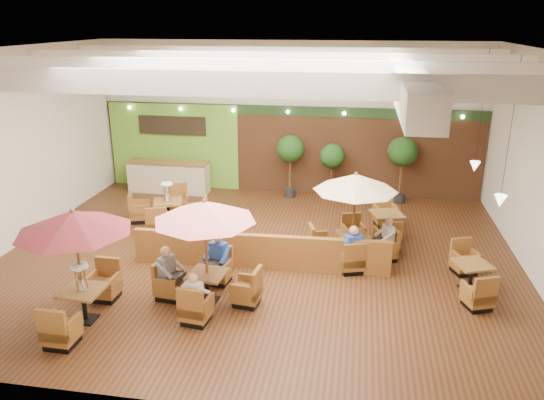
% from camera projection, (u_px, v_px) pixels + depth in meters
% --- Properties ---
extents(room, '(14.04, 14.00, 5.52)m').
position_uv_depth(room, '(274.00, 118.00, 14.50)').
color(room, '#381E0F').
rests_on(room, ground).
extents(service_counter, '(3.00, 0.75, 1.18)m').
position_uv_depth(service_counter, '(169.00, 177.00, 19.85)').
color(service_counter, beige).
rests_on(service_counter, ground).
extents(booth_divider, '(6.73, 0.42, 0.93)m').
position_uv_depth(booth_divider, '(260.00, 252.00, 13.79)').
color(booth_divider, brown).
rests_on(booth_divider, ground).
extents(table_0, '(2.39, 2.52, 2.59)m').
position_uv_depth(table_0, '(75.00, 237.00, 10.89)').
color(table_0, brown).
rests_on(table_0, ground).
extents(table_1, '(2.50, 2.50, 2.51)m').
position_uv_depth(table_1, '(205.00, 232.00, 11.75)').
color(table_1, brown).
rests_on(table_1, ground).
extents(table_2, '(2.51, 2.51, 2.44)m').
position_uv_depth(table_2, '(355.00, 200.00, 14.01)').
color(table_2, brown).
rests_on(table_2, ground).
extents(table_3, '(2.72, 2.72, 1.54)m').
position_uv_depth(table_3, '(168.00, 211.00, 16.82)').
color(table_3, brown).
rests_on(table_3, ground).
extents(table_4, '(1.02, 2.50, 0.88)m').
position_uv_depth(table_4, '(471.00, 277.00, 12.73)').
color(table_4, brown).
rests_on(table_4, ground).
extents(table_5, '(1.08, 2.75, 0.98)m').
position_uv_depth(table_5, '(386.00, 226.00, 15.75)').
color(table_5, brown).
rests_on(table_5, ground).
extents(topiary_0, '(0.99, 0.99, 2.30)m').
position_uv_depth(topiary_0, '(290.00, 151.00, 18.95)').
color(topiary_0, black).
rests_on(topiary_0, ground).
extents(topiary_1, '(0.88, 0.88, 2.04)m').
position_uv_depth(topiary_1, '(332.00, 158.00, 18.78)').
color(topiary_1, black).
rests_on(topiary_1, ground).
extents(topiary_2, '(1.02, 1.02, 2.37)m').
position_uv_depth(topiary_2, '(402.00, 154.00, 18.32)').
color(topiary_2, black).
rests_on(topiary_2, ground).
extents(diner_0, '(0.39, 0.34, 0.74)m').
position_uv_depth(diner_0, '(195.00, 292.00, 11.22)').
color(diner_0, silver).
rests_on(diner_0, ground).
extents(diner_1, '(0.46, 0.41, 0.85)m').
position_uv_depth(diner_1, '(217.00, 254.00, 12.92)').
color(diner_1, '#2951B4').
rests_on(diner_1, ground).
extents(diner_2, '(0.41, 0.46, 0.84)m').
position_uv_depth(diner_2, '(169.00, 268.00, 12.21)').
color(diner_2, slate).
rests_on(diner_2, ground).
extents(diner_3, '(0.47, 0.45, 0.84)m').
position_uv_depth(diner_3, '(352.00, 244.00, 13.48)').
color(diner_3, '#2951B4').
rests_on(diner_3, ground).
extents(diner_4, '(0.39, 0.42, 0.75)m').
position_uv_depth(diner_4, '(386.00, 234.00, 14.18)').
color(diner_4, silver).
rests_on(diner_4, ground).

